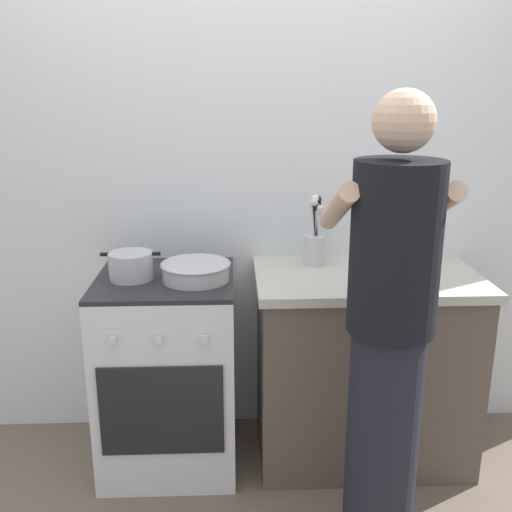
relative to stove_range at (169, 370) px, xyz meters
name	(u,v)px	position (x,y,z in m)	size (l,w,h in m)	color
ground	(246,472)	(0.35, -0.15, -0.45)	(6.00, 6.00, 0.00)	#6B5B4C
back_wall	(284,184)	(0.55, 0.35, 0.80)	(3.20, 0.10, 2.50)	silver
countertop	(363,366)	(0.90, 0.00, 0.00)	(1.00, 0.60, 0.90)	brown
stove_range	(169,370)	(0.00, 0.00, 0.00)	(0.60, 0.62, 0.90)	silver
pot	(131,266)	(-0.14, -0.01, 0.51)	(0.26, 0.19, 0.12)	#B2B2B7
mixing_bowl	(196,270)	(0.14, -0.04, 0.49)	(0.30, 0.30, 0.08)	#B7B7BC
utensil_crock	(315,244)	(0.68, 0.16, 0.55)	(0.10, 0.10, 0.33)	silver
spice_bottle	(360,264)	(0.87, 0.03, 0.49)	(0.04, 0.04, 0.08)	silver
person	(389,340)	(0.84, -0.61, 0.41)	(0.41, 0.50, 1.70)	black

